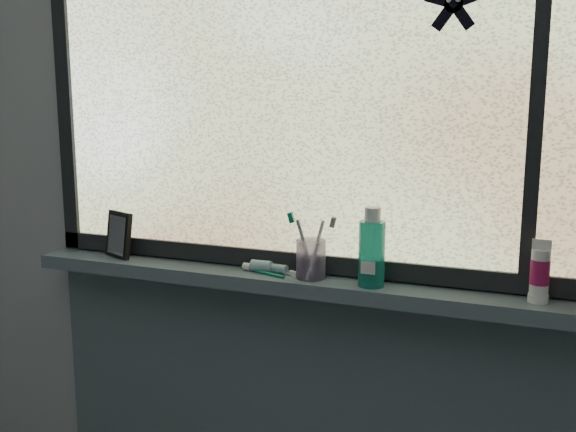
% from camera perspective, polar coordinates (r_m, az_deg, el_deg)
% --- Properties ---
extents(wall_back, '(3.00, 0.01, 2.50)m').
position_cam_1_polar(wall_back, '(1.79, 1.17, 2.41)').
color(wall_back, '#9EA3A8').
rests_on(wall_back, ground).
extents(windowsill, '(1.62, 0.14, 0.04)m').
position_cam_1_polar(windowsill, '(1.77, 0.27, -5.94)').
color(windowsill, '#4B5C65').
rests_on(windowsill, wall_back).
extents(window_pane, '(1.50, 0.01, 1.00)m').
position_cam_1_polar(window_pane, '(1.75, 0.93, 11.45)').
color(window_pane, silver).
rests_on(window_pane, wall_back).
extents(frame_bottom, '(1.60, 0.03, 0.05)m').
position_cam_1_polar(frame_bottom, '(1.80, 0.84, -4.02)').
color(frame_bottom, black).
rests_on(frame_bottom, windowsill).
extents(frame_left, '(0.05, 0.03, 1.10)m').
position_cam_1_polar(frame_left, '(2.15, -19.14, 10.65)').
color(frame_left, black).
rests_on(frame_left, wall_back).
extents(frame_mullion, '(0.03, 0.03, 1.00)m').
position_cam_1_polar(frame_mullion, '(1.63, 21.37, 10.87)').
color(frame_mullion, black).
rests_on(frame_mullion, wall_back).
extents(starfish_sticker, '(0.15, 0.02, 0.15)m').
position_cam_1_polar(starfish_sticker, '(1.65, 14.52, 17.83)').
color(starfish_sticker, black).
rests_on(starfish_sticker, window_pane).
extents(vanity_mirror, '(0.12, 0.09, 0.14)m').
position_cam_1_polar(vanity_mirror, '(2.02, -14.80, -1.60)').
color(vanity_mirror, black).
rests_on(vanity_mirror, windowsill).
extents(toothpaste_tube, '(0.19, 0.05, 0.03)m').
position_cam_1_polar(toothpaste_tube, '(1.79, -1.81, -4.53)').
color(toothpaste_tube, silver).
rests_on(toothpaste_tube, windowsill).
extents(toothbrush_cup, '(0.09, 0.09, 0.10)m').
position_cam_1_polar(toothbrush_cup, '(1.73, 2.05, -3.85)').
color(toothbrush_cup, '#A990BE').
rests_on(toothbrush_cup, windowsill).
extents(toothbrush_lying, '(0.19, 0.08, 0.01)m').
position_cam_1_polar(toothbrush_lying, '(1.78, -2.33, -4.93)').
color(toothbrush_lying, '#0D7659').
rests_on(toothbrush_lying, windowsill).
extents(mouthwash_bottle, '(0.08, 0.08, 0.17)m').
position_cam_1_polar(mouthwash_bottle, '(1.66, 7.47, -2.75)').
color(mouthwash_bottle, teal).
rests_on(mouthwash_bottle, windowsill).
extents(cream_tube, '(0.06, 0.06, 0.11)m').
position_cam_1_polar(cream_tube, '(1.63, 21.50, -4.41)').
color(cream_tube, silver).
rests_on(cream_tube, windowsill).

